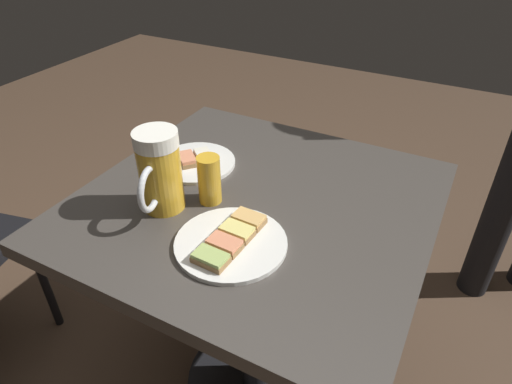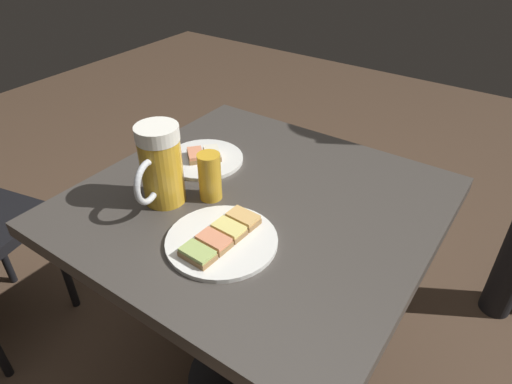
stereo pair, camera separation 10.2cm
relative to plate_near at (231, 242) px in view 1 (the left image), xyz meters
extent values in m
plane|color=#4C3828|center=(0.17, 0.03, -0.73)|extent=(6.00, 6.00, 0.00)
cylinder|color=black|center=(0.17, 0.03, -0.73)|extent=(0.44, 0.44, 0.01)
cylinder|color=black|center=(0.17, 0.03, -0.37)|extent=(0.09, 0.09, 0.69)
cube|color=#423D38|center=(0.17, 0.03, -0.03)|extent=(0.77, 0.79, 0.04)
cylinder|color=white|center=(0.00, 0.00, 0.00)|extent=(0.23, 0.23, 0.01)
cube|color=#9E7547|center=(-0.07, 0.00, 0.01)|extent=(0.05, 0.07, 0.01)
cube|color=#ADC66B|center=(-0.07, 0.00, 0.02)|extent=(0.04, 0.07, 0.01)
cube|color=#9E7547|center=(-0.02, 0.00, 0.01)|extent=(0.05, 0.07, 0.01)
cube|color=#EA8E66|center=(-0.02, 0.00, 0.02)|extent=(0.04, 0.07, 0.01)
cube|color=#9E7547|center=(0.02, 0.00, 0.01)|extent=(0.05, 0.07, 0.01)
cube|color=#EFE07A|center=(0.02, 0.00, 0.02)|extent=(0.04, 0.07, 0.01)
cube|color=#9E7547|center=(0.07, 0.00, 0.01)|extent=(0.05, 0.07, 0.01)
cube|color=#E5B266|center=(0.07, 0.00, 0.02)|extent=(0.04, 0.07, 0.01)
cylinder|color=white|center=(0.23, 0.24, 0.00)|extent=(0.21, 0.21, 0.01)
cube|color=#9E7547|center=(0.25, 0.23, 0.01)|extent=(0.07, 0.08, 0.01)
cube|color=white|center=(0.25, 0.23, 0.02)|extent=(0.07, 0.07, 0.01)
cube|color=#9E7547|center=(0.21, 0.26, 0.01)|extent=(0.07, 0.08, 0.01)
cube|color=#EA8E66|center=(0.21, 0.26, 0.02)|extent=(0.07, 0.07, 0.01)
cylinder|color=gold|center=(0.05, 0.20, 0.07)|extent=(0.09, 0.09, 0.16)
cylinder|color=white|center=(0.05, 0.20, 0.16)|extent=(0.10, 0.10, 0.03)
torus|color=silver|center=(-0.01, 0.19, 0.08)|extent=(0.10, 0.04, 0.10)
cylinder|color=gold|center=(0.11, 0.12, 0.05)|extent=(0.05, 0.05, 0.11)
cylinder|color=black|center=(0.03, 0.78, -0.52)|extent=(0.03, 0.03, 0.43)
cylinder|color=black|center=(0.93, -0.54, -0.30)|extent=(0.11, 0.11, 0.87)
camera|label=1|loc=(-0.58, -0.36, 0.60)|focal=31.25mm
camera|label=2|loc=(-0.53, -0.45, 0.60)|focal=31.25mm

